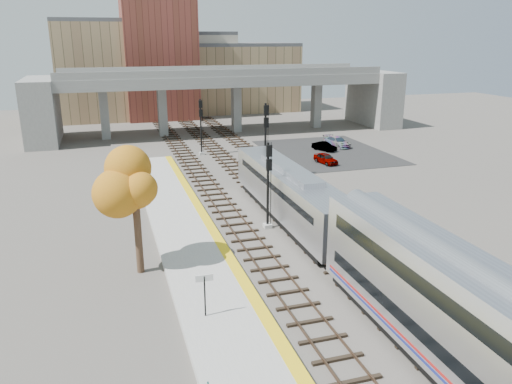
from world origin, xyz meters
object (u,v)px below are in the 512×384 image
object	(u,v)px
car_b	(324,146)
signal_mast_near	(268,188)
signal_mast_mid	(266,141)
signal_mast_far	(201,128)
car_c	(337,142)
tree	(134,186)
car_a	(326,158)
locomotive	(289,193)

from	to	relation	value
car_b	signal_mast_near	bearing A→B (deg)	-148.95
signal_mast_mid	signal_mast_far	bearing A→B (deg)	108.38
signal_mast_far	car_c	world-z (taller)	signal_mast_far
tree	car_a	world-z (taller)	tree
signal_mast_near	car_b	distance (m)	27.62
car_c	signal_mast_far	bearing A→B (deg)	165.62
car_a	car_b	bearing A→B (deg)	56.56
signal_mast_near	car_c	distance (m)	30.52
signal_mast_far	car_b	size ratio (longest dim) A/B	2.04
locomotive	tree	size ratio (longest dim) A/B	2.55
signal_mast_far	signal_mast_mid	bearing A→B (deg)	-71.62
signal_mast_mid	signal_mast_near	bearing A→B (deg)	-107.41
locomotive	tree	distance (m)	13.58
signal_mast_mid	car_a	bearing A→B (deg)	23.93
locomotive	tree	xyz separation A→B (m)	(-11.88, -5.72, 3.26)
signal_mast_far	locomotive	bearing A→B (deg)	-85.07
locomotive	signal_mast_mid	size ratio (longest dim) A/B	2.51
car_a	car_c	size ratio (longest dim) A/B	0.78
signal_mast_mid	car_a	distance (m)	9.76
tree	locomotive	bearing A→B (deg)	25.71
signal_mast_far	car_c	bearing A→B (deg)	-2.38
locomotive	signal_mast_near	world-z (taller)	signal_mast_near
signal_mast_far	car_b	distance (m)	15.58
signal_mast_far	car_b	bearing A→B (deg)	-9.23
signal_mast_mid	locomotive	bearing A→B (deg)	-99.45
car_a	car_b	world-z (taller)	car_a
signal_mast_far	tree	world-z (taller)	tree
signal_mast_near	locomotive	bearing A→B (deg)	26.89
signal_mast_mid	car_c	bearing A→B (deg)	40.30
signal_mast_far	tree	xyz separation A→B (m)	(-9.78, -30.07, 2.25)
signal_mast_far	car_a	size ratio (longest dim) A/B	1.96
tree	car_c	distance (m)	40.54
signal_mast_near	car_a	bearing A→B (deg)	53.33
signal_mast_near	tree	xyz separation A→B (m)	(-9.78, -4.65, 2.38)
car_b	signal_mast_mid	bearing A→B (deg)	-163.73
locomotive	car_b	bearing A→B (deg)	59.21
signal_mast_near	signal_mast_mid	xyz separation A→B (m)	(4.10, 13.08, 0.71)
signal_mast_near	car_b	size ratio (longest dim) A/B	1.98
signal_mast_far	signal_mast_near	bearing A→B (deg)	-90.00
signal_mast_near	signal_mast_mid	world-z (taller)	signal_mast_mid
signal_mast_mid	signal_mast_far	size ratio (longest dim) A/B	1.13
tree	car_b	distance (m)	37.52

